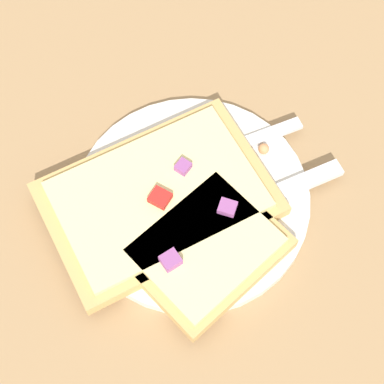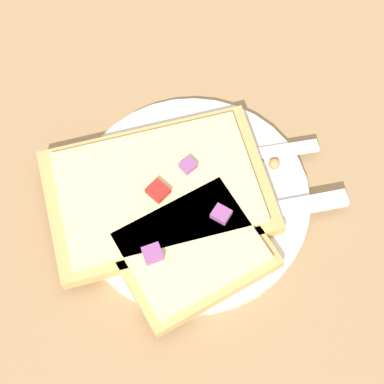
# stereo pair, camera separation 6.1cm
# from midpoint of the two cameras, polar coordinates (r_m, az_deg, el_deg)

# --- Properties ---
(ground_plane) EXTENTS (4.00, 4.00, 0.00)m
(ground_plane) POSITION_cam_midpoint_polar(r_m,az_deg,el_deg) (0.63, -2.76, -1.17)
(ground_plane) COLOR #9E7A51
(plate) EXTENTS (0.23, 0.23, 0.01)m
(plate) POSITION_cam_midpoint_polar(r_m,az_deg,el_deg) (0.62, -2.78, -0.94)
(plate) COLOR silver
(plate) RESTS_ON ground
(fork) EXTENTS (0.22, 0.03, 0.01)m
(fork) POSITION_cam_midpoint_polar(r_m,az_deg,el_deg) (0.63, -2.82, 2.31)
(fork) COLOR silver
(fork) RESTS_ON plate
(knife) EXTENTS (0.21, 0.02, 0.01)m
(knife) POSITION_cam_midpoint_polar(r_m,az_deg,el_deg) (0.61, 3.31, -1.02)
(knife) COLOR silver
(knife) RESTS_ON plate
(pizza_slice_main) EXTENTS (0.22, 0.16, 0.03)m
(pizza_slice_main) POSITION_cam_midpoint_polar(r_m,az_deg,el_deg) (0.61, -5.88, -0.82)
(pizza_slice_main) COLOR tan
(pizza_slice_main) RESTS_ON plate
(pizza_slice_corner) EXTENTS (0.16, 0.15, 0.03)m
(pizza_slice_corner) POSITION_cam_midpoint_polar(r_m,az_deg,el_deg) (0.58, -1.75, -5.34)
(pizza_slice_corner) COLOR tan
(pizza_slice_corner) RESTS_ON plate
(crumb_scatter) EXTENTS (0.14, 0.05, 0.01)m
(crumb_scatter) POSITION_cam_midpoint_polar(r_m,az_deg,el_deg) (0.63, 0.24, 3.26)
(crumb_scatter) COLOR tan
(crumb_scatter) RESTS_ON plate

